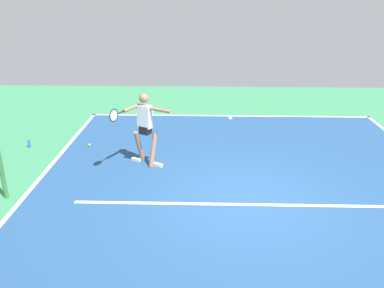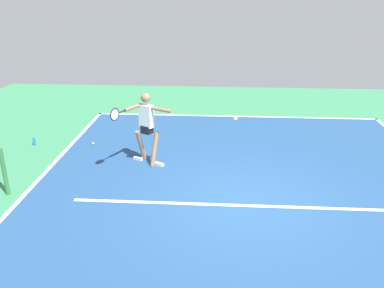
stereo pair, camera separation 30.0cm
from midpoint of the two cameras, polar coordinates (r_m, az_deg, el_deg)
ground_plane at (r=8.39m, az=6.80°, el=-8.12°), size 19.94×19.94×0.00m
court_surface at (r=8.39m, az=6.80°, el=-8.11°), size 9.48×11.64×0.00m
court_line_baseline_near at (r=13.69m, az=4.85°, el=4.04°), size 9.48×0.10×0.01m
court_line_sideline_right at (r=9.23m, az=-23.86°, el=-7.05°), size 0.10×11.64×0.01m
court_line_service at (r=8.27m, az=6.88°, el=-8.60°), size 7.11×0.10×0.01m
court_line_centre_mark at (r=13.50m, az=4.89°, el=3.78°), size 0.10×0.30×0.01m
net_post at (r=9.16m, az=-26.34°, el=-3.97°), size 0.09×0.09×1.07m
tennis_player at (r=9.67m, az=-7.71°, el=2.79°), size 1.31×1.14×1.81m
tennis_ball_near_player at (r=11.46m, az=-15.19°, el=-0.13°), size 0.07×0.07×0.07m
water_bottle at (r=11.87m, az=-22.94°, el=0.05°), size 0.07×0.07×0.22m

